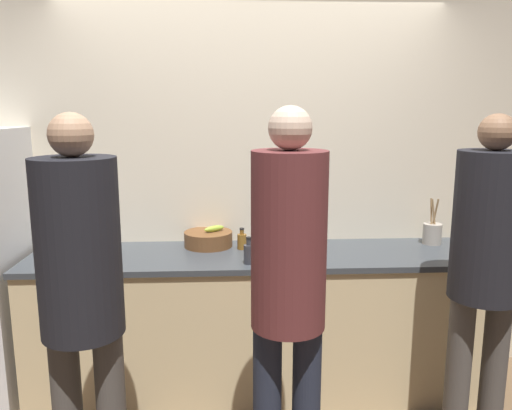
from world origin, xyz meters
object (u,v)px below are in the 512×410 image
(bottle_amber, at_px, (242,241))
(cup_red, at_px, (101,253))
(person_right, at_px, (486,257))
(utensil_crock, at_px, (432,233))
(bottle_dark, at_px, (249,253))
(person_center, at_px, (288,282))
(bottle_clear, at_px, (319,236))
(fruit_bowl, at_px, (208,239))
(person_left, at_px, (81,285))

(bottle_amber, relative_size, cup_red, 1.68)
(person_right, distance_m, bottle_amber, 1.44)
(utensil_crock, height_order, bottle_dark, utensil_crock)
(person_center, relative_size, bottle_clear, 9.67)
(bottle_amber, distance_m, bottle_clear, 0.50)
(fruit_bowl, xyz_separation_m, bottle_clear, (0.72, -0.07, 0.02))
(bottle_dark, xyz_separation_m, bottle_clear, (0.47, 0.33, 0.01))
(person_left, bearing_deg, cup_red, 99.16)
(bottle_amber, distance_m, cup_red, 0.87)
(bottle_dark, relative_size, cup_red, 1.93)
(bottle_clear, bearing_deg, person_center, -106.86)
(person_right, bearing_deg, person_left, -170.65)
(bottle_amber, bearing_deg, person_right, -31.46)
(fruit_bowl, distance_m, bottle_amber, 0.23)
(person_left, height_order, fruit_bowl, person_left)
(person_right, height_order, cup_red, person_right)
(person_right, bearing_deg, bottle_amber, 148.54)
(utensil_crock, height_order, bottle_amber, utensil_crock)
(bottle_amber, bearing_deg, bottle_dark, -84.30)
(person_left, distance_m, person_right, 1.96)
(person_right, xyz_separation_m, bottle_clear, (-0.72, 0.76, -0.08))
(person_right, distance_m, fruit_bowl, 1.67)
(person_center, relative_size, bottle_dark, 11.41)
(bottle_amber, xyz_separation_m, cup_red, (-0.85, -0.19, -0.02))
(person_left, distance_m, bottle_clear, 1.63)
(person_left, distance_m, utensil_crock, 2.29)
(person_left, bearing_deg, bottle_dark, 45.39)
(person_left, height_order, utensil_crock, person_left)
(person_left, xyz_separation_m, fruit_bowl, (0.49, 1.15, -0.10))
(utensil_crock, height_order, bottle_clear, utensil_crock)
(bottle_dark, bearing_deg, utensil_crock, 16.73)
(person_left, relative_size, person_right, 1.00)
(bottle_dark, distance_m, bottle_amber, 0.32)
(person_left, relative_size, bottle_clear, 9.53)
(person_center, height_order, cup_red, person_center)
(bottle_dark, relative_size, bottle_amber, 1.15)
(person_center, bearing_deg, bottle_clear, 73.14)
(person_left, xyz_separation_m, bottle_dark, (0.74, 0.75, -0.09))
(person_right, height_order, fruit_bowl, person_right)
(person_left, distance_m, cup_red, 0.90)
(person_right, relative_size, bottle_dark, 11.19)
(person_center, height_order, bottle_dark, person_center)
(bottle_dark, bearing_deg, person_right, -20.00)
(bottle_amber, height_order, cup_red, bottle_amber)
(utensil_crock, bearing_deg, fruit_bowl, 179.18)
(bottle_amber, bearing_deg, person_center, -80.73)
(fruit_bowl, bearing_deg, person_left, -113.16)
(person_center, distance_m, bottle_dark, 0.77)
(bottle_dark, bearing_deg, bottle_clear, 34.74)
(utensil_crock, bearing_deg, bottle_amber, -177.29)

